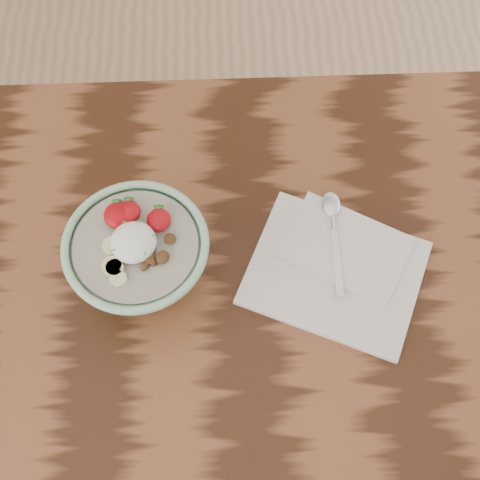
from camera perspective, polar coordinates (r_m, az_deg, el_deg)
name	(u,v)px	position (r cm, az deg, el deg)	size (l,w,h in cm)	color
table	(110,360)	(103.20, -11.02, -9.98)	(160.00, 90.00, 75.00)	#361A0D
breakfast_bowl	(139,257)	(90.86, -8.60, -1.46)	(19.28, 19.28, 13.19)	#95C99E
napkin	(337,267)	(96.77, 8.29, -2.32)	(29.40, 27.04, 1.46)	silver
spoon	(333,218)	(98.87, 7.90, 1.83)	(2.85, 16.79, 0.88)	silver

